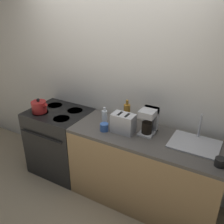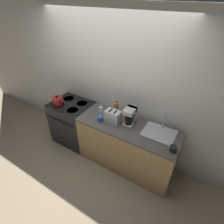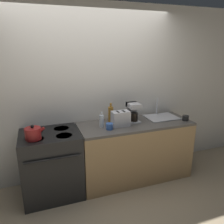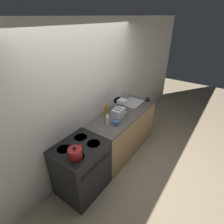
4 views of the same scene
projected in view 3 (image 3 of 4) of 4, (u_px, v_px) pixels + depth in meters
name	position (u px, v px, depth m)	size (l,w,h in m)	color
ground_plane	(104.00, 196.00, 3.02)	(12.00, 12.00, 0.00)	tan
wall_back	(89.00, 94.00, 3.28)	(8.00, 0.05, 2.60)	silver
stove	(52.00, 163.00, 2.97)	(0.77, 0.68, 0.90)	black
counter_block	(135.00, 150.00, 3.37)	(1.69, 0.63, 0.90)	tan
kettle	(33.00, 133.00, 2.65)	(0.24, 0.19, 0.19)	maroon
toaster	(121.00, 119.00, 3.09)	(0.25, 0.16, 0.21)	#BCBCC1
coffee_maker	(133.00, 111.00, 3.27)	(0.16, 0.22, 0.29)	#B7B7BC
sink_tray	(161.00, 117.00, 3.48)	(0.49, 0.38, 0.28)	#B7B7BC
bottle_amber	(111.00, 114.00, 3.26)	(0.08, 0.08, 0.28)	#9E6B23
bottle_clear	(102.00, 121.00, 3.05)	(0.07, 0.07, 0.22)	silver
cup_blue	(109.00, 126.00, 2.97)	(0.09, 0.09, 0.09)	#3860B2
cup_black	(185.00, 118.00, 3.34)	(0.10, 0.10, 0.08)	black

